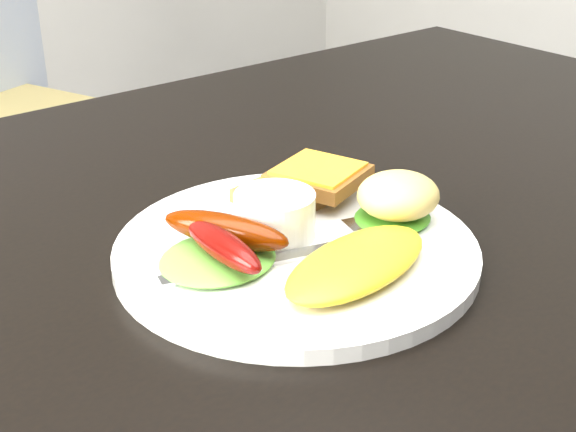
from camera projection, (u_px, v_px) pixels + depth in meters
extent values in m
cube|color=black|center=(327.00, 216.00, 0.73)|extent=(1.20, 0.80, 0.04)
cube|color=tan|center=(7.00, 129.00, 1.77)|extent=(0.55, 0.55, 0.05)
cylinder|color=white|center=(296.00, 251.00, 0.62)|extent=(0.28, 0.28, 0.01)
ellipsoid|color=green|center=(218.00, 259.00, 0.59)|extent=(0.10, 0.09, 0.01)
ellipsoid|color=#3B9525|center=(392.00, 217.00, 0.65)|extent=(0.08, 0.08, 0.01)
ellipsoid|color=yellow|center=(357.00, 263.00, 0.57)|extent=(0.15, 0.09, 0.02)
ellipsoid|color=#681009|center=(223.00, 246.00, 0.57)|extent=(0.02, 0.09, 0.02)
ellipsoid|color=#601A01|center=(225.00, 230.00, 0.59)|extent=(0.07, 0.10, 0.03)
cylinder|color=white|center=(275.00, 216.00, 0.62)|extent=(0.07, 0.07, 0.04)
cube|color=olive|center=(285.00, 195.00, 0.68)|extent=(0.08, 0.08, 0.01)
cube|color=brown|center=(319.00, 176.00, 0.69)|extent=(0.09, 0.09, 0.01)
ellipsoid|color=beige|center=(398.00, 195.00, 0.64)|extent=(0.08, 0.07, 0.04)
cube|color=#ADAFB7|center=(268.00, 261.00, 0.59)|extent=(0.16, 0.06, 0.00)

